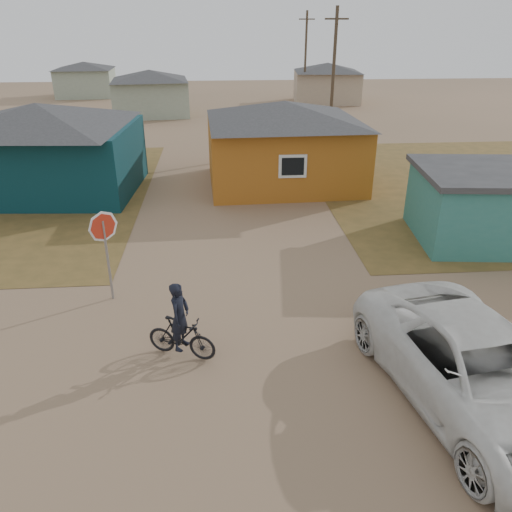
{
  "coord_description": "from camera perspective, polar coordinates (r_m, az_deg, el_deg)",
  "views": [
    {
      "loc": [
        -0.66,
        -9.51,
        7.26
      ],
      "look_at": [
        0.32,
        3.0,
        1.3
      ],
      "focal_mm": 35.0,
      "sensor_mm": 36.0,
      "label": 1
    }
  ],
  "objects": [
    {
      "name": "stop_sign",
      "position": [
        14.15,
        -16.92,
        2.18
      ],
      "size": [
        0.84,
        0.31,
        2.66
      ],
      "color": "gray",
      "rests_on": "ground"
    },
    {
      "name": "utility_pole_near",
      "position": [
        32.46,
        8.81,
        19.61
      ],
      "size": [
        1.4,
        0.2,
        8.0
      ],
      "color": "#4A3C2C",
      "rests_on": "ground"
    },
    {
      "name": "house_teal",
      "position": [
        24.86,
        -23.22,
        11.32
      ],
      "size": [
        8.93,
        7.08,
        4.0
      ],
      "color": "#092B31",
      "rests_on": "ground"
    },
    {
      "name": "house_yellow",
      "position": [
        24.29,
        3.19,
        12.87
      ],
      "size": [
        7.72,
        6.76,
        3.9
      ],
      "color": "#AA601A",
      "rests_on": "ground"
    },
    {
      "name": "ground",
      "position": [
        11.98,
        -0.42,
        -11.89
      ],
      "size": [
        120.0,
        120.0,
        0.0
      ],
      "primitive_type": "plane",
      "color": "#8E6E52"
    },
    {
      "name": "utility_pole_far",
      "position": [
        48.3,
        5.67,
        21.59
      ],
      "size": [
        1.4,
        0.2,
        8.0
      ],
      "color": "#4A3C2C",
      "rests_on": "ground"
    },
    {
      "name": "cyclist",
      "position": [
        11.87,
        -8.58,
        -8.42
      ],
      "size": [
        1.77,
        1.1,
        1.94
      ],
      "color": "black",
      "rests_on": "ground"
    },
    {
      "name": "house_pale_north",
      "position": [
        57.35,
        -18.92,
        18.63
      ],
      "size": [
        6.28,
        5.81,
        3.4
      ],
      "color": "#99A790",
      "rests_on": "ground"
    },
    {
      "name": "house_beige_east",
      "position": [
        50.93,
        8.09,
        19.08
      ],
      "size": [
        6.95,
        6.05,
        3.6
      ],
      "color": "tan",
      "rests_on": "ground"
    },
    {
      "name": "house_pale_west",
      "position": [
        44.17,
        -11.96,
        17.87
      ],
      "size": [
        7.04,
        6.15,
        3.6
      ],
      "color": "#99A790",
      "rests_on": "ground"
    },
    {
      "name": "shed_turquoise",
      "position": [
        19.87,
        26.67,
        5.24
      ],
      "size": [
        6.71,
        4.93,
        2.6
      ],
      "color": "#36786D",
      "rests_on": "ground"
    },
    {
      "name": "vehicle",
      "position": [
        11.2,
        24.28,
        -11.86
      ],
      "size": [
        4.03,
        6.84,
        1.78
      ],
      "primitive_type": "imported",
      "rotation": [
        0.0,
        0.0,
        0.18
      ],
      "color": "silver",
      "rests_on": "ground"
    }
  ]
}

